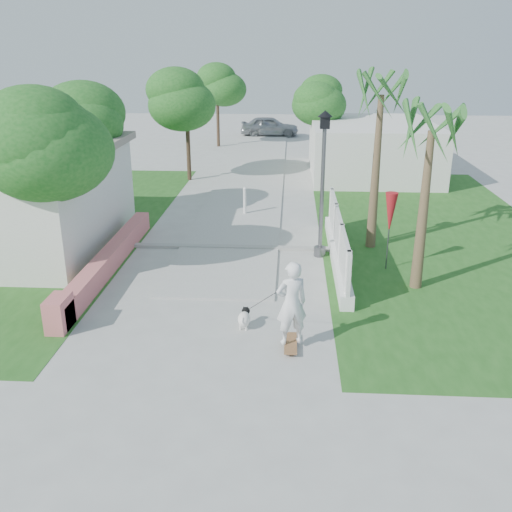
# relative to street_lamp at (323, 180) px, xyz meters

# --- Properties ---
(ground) EXTENTS (90.00, 90.00, 0.00)m
(ground) POSITION_rel_street_lamp_xyz_m (-2.90, -5.50, -2.43)
(ground) COLOR #B7B7B2
(ground) RESTS_ON ground
(path_strip) EXTENTS (3.20, 36.00, 0.06)m
(path_strip) POSITION_rel_street_lamp_xyz_m (-2.90, 14.50, -2.40)
(path_strip) COLOR #B7B7B2
(path_strip) RESTS_ON ground
(curb) EXTENTS (6.50, 0.25, 0.10)m
(curb) POSITION_rel_street_lamp_xyz_m (-2.90, 0.50, -2.38)
(curb) COLOR #999993
(curb) RESTS_ON ground
(grass_left) EXTENTS (8.00, 20.00, 0.01)m
(grass_left) POSITION_rel_street_lamp_xyz_m (-9.90, 2.50, -2.42)
(grass_left) COLOR #24571B
(grass_left) RESTS_ON ground
(grass_right) EXTENTS (8.00, 20.00, 0.01)m
(grass_right) POSITION_rel_street_lamp_xyz_m (4.10, 2.50, -2.42)
(grass_right) COLOR #24571B
(grass_right) RESTS_ON ground
(pink_wall) EXTENTS (0.45, 8.20, 0.80)m
(pink_wall) POSITION_rel_street_lamp_xyz_m (-6.20, -1.95, -2.11)
(pink_wall) COLOR #C8666A
(pink_wall) RESTS_ON ground
(lattice_fence) EXTENTS (0.35, 7.00, 1.50)m
(lattice_fence) POSITION_rel_street_lamp_xyz_m (0.50, -0.50, -1.88)
(lattice_fence) COLOR white
(lattice_fence) RESTS_ON ground
(building_right) EXTENTS (6.00, 8.00, 2.60)m
(building_right) POSITION_rel_street_lamp_xyz_m (3.10, 12.50, -1.13)
(building_right) COLOR silver
(building_right) RESTS_ON ground
(street_lamp) EXTENTS (0.44, 0.44, 4.44)m
(street_lamp) POSITION_rel_street_lamp_xyz_m (0.00, 0.00, 0.00)
(street_lamp) COLOR #59595E
(street_lamp) RESTS_ON ground
(bollard) EXTENTS (0.14, 0.14, 1.09)m
(bollard) POSITION_rel_street_lamp_xyz_m (-2.70, 4.50, -1.84)
(bollard) COLOR white
(bollard) RESTS_ON ground
(patio_umbrella) EXTENTS (0.36, 0.36, 2.30)m
(patio_umbrella) POSITION_rel_street_lamp_xyz_m (1.90, -1.00, -0.74)
(patio_umbrella) COLOR #59595E
(patio_umbrella) RESTS_ON ground
(tree_left_near) EXTENTS (3.60, 3.60, 5.28)m
(tree_left_near) POSITION_rel_street_lamp_xyz_m (-7.38, -2.52, 1.40)
(tree_left_near) COLOR #4C3826
(tree_left_near) RESTS_ON ground
(tree_left_mid) EXTENTS (3.20, 3.20, 4.85)m
(tree_left_mid) POSITION_rel_street_lamp_xyz_m (-8.38, 2.98, 1.07)
(tree_left_mid) COLOR #4C3826
(tree_left_mid) RESTS_ON ground
(tree_path_left) EXTENTS (3.40, 3.40, 5.23)m
(tree_path_left) POSITION_rel_street_lamp_xyz_m (-5.88, 10.48, 1.39)
(tree_path_left) COLOR #4C3826
(tree_path_left) RESTS_ON ground
(tree_path_right) EXTENTS (3.00, 3.00, 4.79)m
(tree_path_right) POSITION_rel_street_lamp_xyz_m (0.32, 14.48, 1.07)
(tree_path_right) COLOR #4C3826
(tree_path_right) RESTS_ON ground
(tree_path_far) EXTENTS (3.20, 3.20, 5.17)m
(tree_path_far) POSITION_rel_street_lamp_xyz_m (-5.68, 20.48, 1.39)
(tree_path_far) COLOR #4C3826
(tree_path_far) RESTS_ON ground
(palm_far) EXTENTS (1.80, 1.80, 5.30)m
(palm_far) POSITION_rel_street_lamp_xyz_m (1.70, 1.00, 2.06)
(palm_far) COLOR brown
(palm_far) RESTS_ON ground
(palm_near) EXTENTS (1.80, 1.80, 4.70)m
(palm_near) POSITION_rel_street_lamp_xyz_m (2.50, -2.30, 1.53)
(palm_near) COLOR brown
(palm_near) RESTS_ON ground
(skateboarder) EXTENTS (1.48, 1.59, 1.99)m
(skateboarder) POSITION_rel_street_lamp_xyz_m (-1.28, -5.50, -1.52)
(skateboarder) COLOR #94623B
(skateboarder) RESTS_ON ground
(dog) EXTENTS (0.33, 0.65, 0.45)m
(dog) POSITION_rel_street_lamp_xyz_m (-1.96, -4.94, -2.18)
(dog) COLOR white
(dog) RESTS_ON ground
(parked_car) EXTENTS (4.19, 1.75, 1.42)m
(parked_car) POSITION_rel_street_lamp_xyz_m (-2.54, 25.25, -1.72)
(parked_car) COLOR #9B9EA2
(parked_car) RESTS_ON ground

